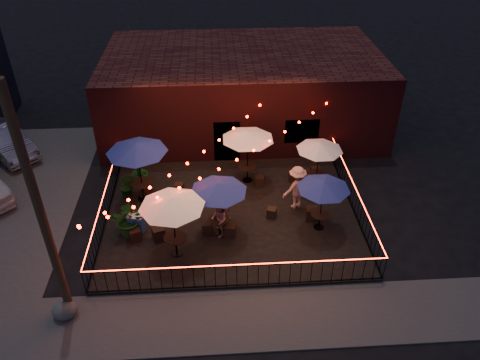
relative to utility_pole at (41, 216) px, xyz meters
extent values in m
plane|color=black|center=(5.40, 2.60, -4.00)|extent=(110.00, 110.00, 0.00)
cube|color=black|center=(5.40, 4.60, -3.92)|extent=(10.00, 8.00, 0.15)
cube|color=#3E3B39|center=(5.40, -0.65, -3.98)|extent=(18.00, 2.50, 0.05)
cube|color=#370F10|center=(6.40, 12.60, -2.00)|extent=(14.00, 8.00, 4.00)
cube|color=black|center=(5.40, 8.72, -2.90)|extent=(1.20, 0.24, 2.20)
cube|color=black|center=(8.90, 8.72, -2.40)|extent=(1.60, 0.24, 1.20)
cylinder|color=#312514|center=(0.00, 0.00, 0.00)|extent=(0.26, 0.26, 8.00)
cube|color=black|center=(5.40, 0.60, -3.77)|extent=(10.00, 0.04, 0.04)
cube|color=black|center=(5.40, 0.60, -2.85)|extent=(10.00, 0.04, 0.04)
cube|color=#FF2B10|center=(5.40, 0.60, -2.82)|extent=(10.00, 0.03, 0.02)
cube|color=black|center=(0.40, 4.60, -3.77)|extent=(0.04, 8.00, 0.04)
cube|color=black|center=(0.40, 4.60, -2.85)|extent=(0.04, 8.00, 0.04)
cube|color=#FF2B10|center=(0.40, 4.60, -2.82)|extent=(0.03, 8.00, 0.02)
cube|color=black|center=(10.40, 4.60, -3.77)|extent=(0.04, 8.00, 0.04)
cube|color=black|center=(10.40, 4.60, -2.85)|extent=(0.04, 8.00, 0.04)
cube|color=#FF2B10|center=(10.40, 4.60, -2.82)|extent=(0.03, 8.00, 0.02)
cylinder|color=black|center=(3.30, 2.36, -3.83)|extent=(0.46, 0.46, 0.03)
cylinder|color=black|center=(3.30, 2.36, -3.46)|extent=(0.06, 0.06, 0.75)
cylinder|color=black|center=(3.30, 2.36, -3.08)|extent=(0.84, 0.84, 0.04)
cylinder|color=black|center=(3.30, 2.36, -2.59)|extent=(0.05, 0.05, 2.51)
cone|color=white|center=(3.30, 2.36, -1.50)|extent=(2.67, 2.67, 0.37)
cylinder|color=black|center=(1.74, 5.79, -3.83)|extent=(0.49, 0.49, 0.03)
cylinder|color=black|center=(1.74, 5.79, -3.44)|extent=(0.07, 0.07, 0.81)
cylinder|color=black|center=(1.74, 5.79, -3.02)|extent=(0.90, 0.90, 0.04)
cylinder|color=black|center=(1.74, 5.79, -2.51)|extent=(0.05, 0.05, 2.69)
cone|color=navy|center=(1.74, 5.79, -1.33)|extent=(2.60, 2.60, 0.39)
cylinder|color=black|center=(4.91, 3.38, -3.84)|extent=(0.42, 0.42, 0.03)
cylinder|color=black|center=(4.91, 3.38, -3.49)|extent=(0.06, 0.06, 0.70)
cylinder|color=black|center=(4.91, 3.38, -3.14)|extent=(0.77, 0.77, 0.04)
cylinder|color=black|center=(4.91, 3.38, -2.69)|extent=(0.04, 0.04, 2.32)
cone|color=navy|center=(4.91, 3.38, -1.68)|extent=(2.54, 2.54, 0.34)
cylinder|color=black|center=(6.23, 6.87, -3.83)|extent=(0.45, 0.45, 0.03)
cylinder|color=black|center=(6.23, 6.87, -3.47)|extent=(0.06, 0.06, 0.74)
cylinder|color=black|center=(6.23, 6.87, -3.09)|extent=(0.82, 0.82, 0.04)
cylinder|color=black|center=(6.23, 6.87, -2.62)|extent=(0.05, 0.05, 2.46)
cone|color=white|center=(6.23, 6.87, -1.54)|extent=(2.94, 2.94, 0.36)
cylinder|color=black|center=(8.77, 3.46, -3.84)|extent=(0.40, 0.40, 0.03)
cylinder|color=black|center=(8.77, 3.46, -3.51)|extent=(0.05, 0.05, 0.65)
cylinder|color=black|center=(8.77, 3.46, -3.18)|extent=(0.73, 0.73, 0.04)
cylinder|color=black|center=(8.77, 3.46, -2.76)|extent=(0.04, 0.04, 2.18)
cone|color=navy|center=(8.77, 3.46, -1.81)|extent=(2.60, 2.60, 0.32)
cylinder|color=black|center=(9.20, 6.25, -3.84)|extent=(0.40, 0.40, 0.03)
cylinder|color=black|center=(9.20, 6.25, -3.52)|extent=(0.05, 0.05, 0.65)
cylinder|color=black|center=(9.20, 6.25, -3.19)|extent=(0.72, 0.72, 0.04)
cylinder|color=black|center=(9.20, 6.25, -2.77)|extent=(0.04, 0.04, 2.16)
cone|color=white|center=(9.20, 6.25, -1.83)|extent=(2.56, 2.56, 0.31)
cube|color=black|center=(1.71, 3.21, -3.61)|extent=(0.54, 0.54, 0.49)
cube|color=black|center=(2.59, 3.20, -3.59)|extent=(0.56, 0.56, 0.52)
cube|color=black|center=(1.82, 5.91, -3.65)|extent=(0.44, 0.44, 0.40)
cube|color=black|center=(3.23, 6.16, -3.64)|extent=(0.44, 0.44, 0.42)
cube|color=black|center=(4.43, 3.47, -3.63)|extent=(0.40, 0.40, 0.45)
cube|color=black|center=(5.28, 3.22, -3.59)|extent=(0.49, 0.49, 0.52)
cube|color=black|center=(4.66, 6.33, -3.60)|extent=(0.46, 0.46, 0.49)
cube|color=black|center=(6.73, 6.50, -3.63)|extent=(0.37, 0.37, 0.44)
cube|color=black|center=(7.01, 4.24, -3.64)|extent=(0.45, 0.45, 0.41)
cube|color=black|center=(8.57, 4.04, -3.59)|extent=(0.46, 0.46, 0.51)
cube|color=black|center=(8.31, 6.63, -3.63)|extent=(0.49, 0.49, 0.44)
cube|color=black|center=(9.33, 6.93, -3.61)|extent=(0.47, 0.47, 0.48)
imported|color=#DEA38C|center=(5.18, 4.16, -2.99)|extent=(0.62, 0.74, 1.72)
imported|color=#D8A896|center=(4.87, 3.29, -3.09)|extent=(0.66, 0.80, 1.52)
imported|color=#D5A38C|center=(8.08, 4.85, -2.89)|extent=(1.42, 1.15, 1.92)
imported|color=#19390D|center=(1.50, 3.57, -3.13)|extent=(1.33, 1.16, 1.44)
imported|color=#12340F|center=(1.11, 5.91, -3.20)|extent=(0.89, 0.82, 1.29)
imported|color=#12390B|center=(1.49, 6.95, -3.19)|extent=(0.99, 0.99, 1.33)
cube|color=#1D51A9|center=(1.73, 3.71, -3.48)|extent=(0.64, 0.53, 0.74)
cube|color=silver|center=(1.73, 3.71, -3.09)|extent=(0.69, 0.57, 0.05)
ellipsoid|color=#454540|center=(-0.10, -0.19, -3.67)|extent=(0.89, 0.78, 0.66)
imported|color=#A7A7AE|center=(-5.38, 10.18, -3.29)|extent=(4.03, 4.19, 1.42)
camera|label=1|loc=(4.81, -10.30, 8.12)|focal=35.00mm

